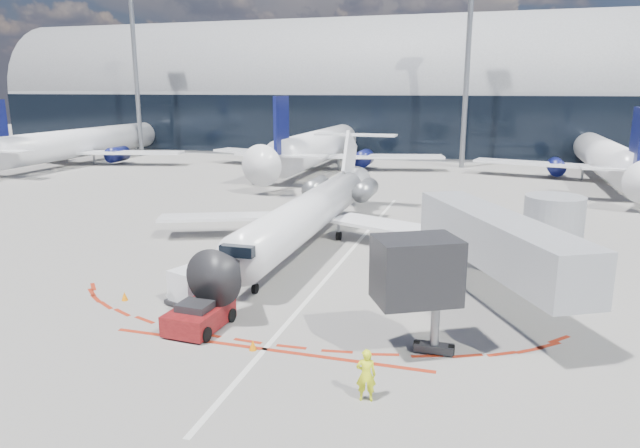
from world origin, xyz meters
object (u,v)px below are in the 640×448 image
(uld_container, at_px, (189,287))
(ramp_worker, at_px, (366,375))
(pushback_tug, at_px, (199,316))
(regional_jet, at_px, (313,210))

(uld_container, bearing_deg, ramp_worker, -12.30)
(pushback_tug, distance_m, ramp_worker, 9.26)
(uld_container, bearing_deg, regional_jet, 97.84)
(pushback_tug, bearing_deg, ramp_worker, -21.13)
(regional_jet, relative_size, ramp_worker, 14.91)
(pushback_tug, height_order, ramp_worker, ramp_worker)
(pushback_tug, relative_size, ramp_worker, 2.72)
(regional_jet, distance_m, pushback_tug, 15.33)
(regional_jet, xyz_separation_m, ramp_worker, (7.76, -19.04, -1.43))
(ramp_worker, bearing_deg, pushback_tug, -36.89)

